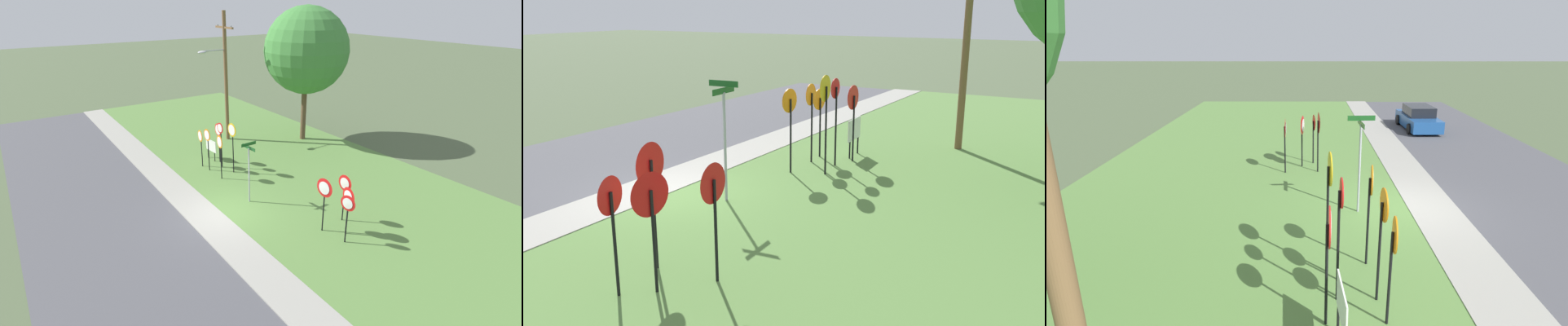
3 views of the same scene
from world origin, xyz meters
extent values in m
plane|color=#4C5B3D|center=(0.00, 0.00, 0.00)|extent=(160.00, 160.00, 0.00)
cube|color=#4C4C51|center=(0.00, -4.80, 0.01)|extent=(44.00, 6.40, 0.01)
cube|color=#99968C|center=(0.00, -0.80, 0.03)|extent=(44.00, 1.60, 0.06)
cube|color=#567F3D|center=(0.00, 6.00, 0.02)|extent=(44.00, 12.00, 0.04)
cylinder|color=black|center=(-3.70, 2.76, 1.33)|extent=(0.06, 0.06, 2.58)
cylinder|color=gold|center=(-3.70, 2.72, 2.56)|extent=(0.75, 0.07, 0.75)
cylinder|color=white|center=(-3.70, 2.70, 2.56)|extent=(0.59, 0.04, 0.59)
cylinder|color=black|center=(-4.75, 1.77, 1.13)|extent=(0.06, 0.06, 2.19)
cylinder|color=orange|center=(-4.75, 1.73, 2.18)|extent=(0.68, 0.05, 0.68)
cylinder|color=white|center=(-4.75, 1.71, 2.18)|extent=(0.53, 0.03, 0.53)
cylinder|color=black|center=(-4.74, 2.59, 1.25)|extent=(0.06, 0.06, 2.43)
cylinder|color=red|center=(-4.74, 2.55, 2.42)|extent=(0.61, 0.04, 0.61)
cylinder|color=white|center=(-4.74, 2.53, 2.42)|extent=(0.47, 0.02, 0.47)
cylinder|color=black|center=(-5.48, 1.69, 1.01)|extent=(0.06, 0.06, 1.93)
cylinder|color=orange|center=(-5.48, 1.65, 1.92)|extent=(0.68, 0.09, 0.68)
cylinder|color=white|center=(-5.48, 1.63, 1.92)|extent=(0.53, 0.06, 0.53)
cylinder|color=black|center=(-3.36, 1.80, 1.14)|extent=(0.06, 0.06, 2.19)
cylinder|color=orange|center=(-3.36, 1.75, 2.18)|extent=(0.70, 0.10, 0.70)
cylinder|color=white|center=(-3.36, 1.74, 2.18)|extent=(0.54, 0.06, 0.55)
cylinder|color=black|center=(-5.49, 2.86, 1.09)|extent=(0.06, 0.06, 2.09)
cylinder|color=red|center=(-5.49, 2.81, 2.07)|extent=(0.76, 0.04, 0.76)
cylinder|color=white|center=(-5.49, 2.80, 2.07)|extent=(0.60, 0.02, 0.60)
cylinder|color=black|center=(3.46, 4.11, 0.99)|extent=(0.06, 0.06, 1.90)
cone|color=red|center=(3.46, 4.07, 1.87)|extent=(0.73, 0.04, 0.73)
cone|color=silver|center=(3.46, 4.05, 1.87)|extent=(0.50, 0.02, 0.50)
cylinder|color=black|center=(4.74, 2.98, 0.97)|extent=(0.06, 0.06, 1.85)
cone|color=red|center=(4.74, 2.94, 1.82)|extent=(0.66, 0.15, 0.67)
cone|color=silver|center=(4.74, 2.92, 1.82)|extent=(0.45, 0.09, 0.45)
cylinder|color=black|center=(3.58, 2.81, 1.09)|extent=(0.06, 0.06, 2.10)
cone|color=red|center=(3.58, 2.77, 2.06)|extent=(0.82, 0.10, 0.82)
cone|color=silver|center=(3.58, 2.75, 2.06)|extent=(0.56, 0.06, 0.56)
cylinder|color=black|center=(4.31, 3.45, 0.96)|extent=(0.06, 0.06, 1.84)
cone|color=red|center=(4.31, 3.41, 1.80)|extent=(0.77, 0.17, 0.78)
cone|color=white|center=(4.31, 3.39, 1.80)|extent=(0.52, 0.11, 0.53)
cylinder|color=#9EA0A8|center=(-0.31, 1.64, 1.40)|extent=(0.07, 0.07, 2.72)
cylinder|color=#9EA0A8|center=(-0.31, 1.64, 2.77)|extent=(0.09, 0.09, 0.03)
cube|color=#19511E|center=(-0.31, 1.64, 2.83)|extent=(0.96, 0.08, 0.15)
cube|color=#19511E|center=(-0.31, 1.64, 3.00)|extent=(0.07, 0.82, 0.15)
cylinder|color=brown|center=(-8.87, 5.35, 4.26)|extent=(0.24, 0.24, 8.43)
cube|color=brown|center=(-8.87, 5.35, 7.46)|extent=(2.10, 0.12, 0.12)
cylinder|color=gray|center=(-9.72, 5.35, 7.56)|extent=(0.09, 0.09, 0.10)
cylinder|color=gray|center=(-8.02, 5.35, 7.56)|extent=(0.09, 0.09, 0.10)
cylinder|color=#9EA0A8|center=(-8.87, 4.53, 6.11)|extent=(0.08, 1.63, 0.08)
ellipsoid|color=#B7B7BC|center=(-8.87, 3.71, 6.05)|extent=(0.40, 0.56, 0.18)
cylinder|color=black|center=(-6.51, 2.60, 0.32)|extent=(0.05, 0.05, 0.55)
cylinder|color=black|center=(-5.74, 2.64, 0.32)|extent=(0.05, 0.05, 0.55)
cube|color=white|center=(-6.12, 2.62, 0.94)|extent=(1.10, 0.10, 0.70)
cylinder|color=brown|center=(-5.96, 9.71, 2.35)|extent=(0.36, 0.36, 4.62)
sphere|color=#3D7F38|center=(-5.96, 9.71, 6.05)|extent=(5.54, 5.54, 5.54)
camera|label=1|loc=(13.69, -7.24, 9.10)|focal=26.63mm
camera|label=2|loc=(11.15, 9.93, 4.81)|focal=40.24mm
camera|label=3|loc=(-11.91, 3.19, 5.28)|focal=27.75mm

